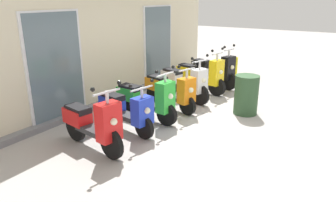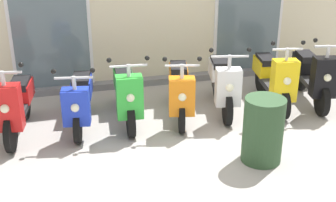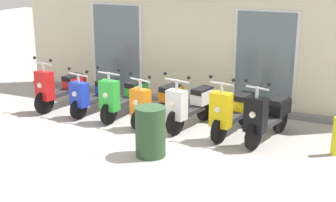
{
  "view_description": "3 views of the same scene",
  "coord_description": "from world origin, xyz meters",
  "px_view_note": "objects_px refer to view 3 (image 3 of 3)",
  "views": [
    {
      "loc": [
        -6.0,
        -2.78,
        2.56
      ],
      "look_at": [
        -0.79,
        0.54,
        0.5
      ],
      "focal_mm": 33.88,
      "sensor_mm": 36.0,
      "label": 1
    },
    {
      "loc": [
        -1.92,
        -5.43,
        3.16
      ],
      "look_at": [
        -0.35,
        0.36,
        0.57
      ],
      "focal_mm": 48.84,
      "sensor_mm": 36.0,
      "label": 2
    },
    {
      "loc": [
        4.17,
        -7.5,
        3.31
      ],
      "look_at": [
        0.44,
        0.62,
        0.64
      ],
      "focal_mm": 50.48,
      "sensor_mm": 36.0,
      "label": 3
    }
  ],
  "objects_px": {
    "scooter_green": "(123,96)",
    "curb_bollard": "(335,136)",
    "trash_bin": "(150,132)",
    "scooter_orange": "(157,101)",
    "scooter_yellow": "(233,111)",
    "scooter_blue": "(95,94)",
    "scooter_red": "(60,87)",
    "scooter_white": "(190,105)",
    "scooter_black": "(267,116)"
  },
  "relations": [
    {
      "from": "curb_bollard",
      "to": "scooter_yellow",
      "type": "bearing_deg",
      "value": 172.57
    },
    {
      "from": "scooter_black",
      "to": "scooter_blue",
      "type": "bearing_deg",
      "value": 178.75
    },
    {
      "from": "scooter_blue",
      "to": "scooter_black",
      "type": "bearing_deg",
      "value": -1.25
    },
    {
      "from": "scooter_blue",
      "to": "scooter_green",
      "type": "height_order",
      "value": "scooter_green"
    },
    {
      "from": "scooter_blue",
      "to": "trash_bin",
      "type": "distance_m",
      "value": 2.77
    },
    {
      "from": "scooter_yellow",
      "to": "scooter_blue",
      "type": "bearing_deg",
      "value": 179.71
    },
    {
      "from": "scooter_red",
      "to": "curb_bollard",
      "type": "relative_size",
      "value": 2.23
    },
    {
      "from": "scooter_green",
      "to": "scooter_orange",
      "type": "height_order",
      "value": "scooter_green"
    },
    {
      "from": "scooter_orange",
      "to": "scooter_black",
      "type": "bearing_deg",
      "value": -1.06
    },
    {
      "from": "scooter_white",
      "to": "scooter_black",
      "type": "height_order",
      "value": "scooter_black"
    },
    {
      "from": "scooter_blue",
      "to": "scooter_green",
      "type": "relative_size",
      "value": 0.91
    },
    {
      "from": "scooter_red",
      "to": "scooter_blue",
      "type": "bearing_deg",
      "value": 2.24
    },
    {
      "from": "scooter_black",
      "to": "trash_bin",
      "type": "distance_m",
      "value": 2.29
    },
    {
      "from": "scooter_white",
      "to": "trash_bin",
      "type": "distance_m",
      "value": 1.65
    },
    {
      "from": "scooter_red",
      "to": "curb_bollard",
      "type": "height_order",
      "value": "scooter_red"
    },
    {
      "from": "scooter_blue",
      "to": "scooter_yellow",
      "type": "relative_size",
      "value": 0.91
    },
    {
      "from": "scooter_red",
      "to": "scooter_yellow",
      "type": "xyz_separation_m",
      "value": [
        4.13,
        0.02,
        -0.02
      ]
    },
    {
      "from": "scooter_blue",
      "to": "scooter_orange",
      "type": "xyz_separation_m",
      "value": [
        1.56,
        -0.04,
        0.02
      ]
    },
    {
      "from": "curb_bollard",
      "to": "scooter_blue",
      "type": "bearing_deg",
      "value": 176.99
    },
    {
      "from": "trash_bin",
      "to": "scooter_orange",
      "type": "bearing_deg",
      "value": 112.34
    },
    {
      "from": "scooter_red",
      "to": "scooter_green",
      "type": "relative_size",
      "value": 0.96
    },
    {
      "from": "scooter_green",
      "to": "trash_bin",
      "type": "bearing_deg",
      "value": -48.08
    },
    {
      "from": "scooter_green",
      "to": "scooter_orange",
      "type": "distance_m",
      "value": 0.85
    },
    {
      "from": "scooter_red",
      "to": "trash_bin",
      "type": "height_order",
      "value": "scooter_red"
    },
    {
      "from": "scooter_green",
      "to": "scooter_yellow",
      "type": "distance_m",
      "value": 2.48
    },
    {
      "from": "scooter_red",
      "to": "scooter_white",
      "type": "bearing_deg",
      "value": 0.63
    },
    {
      "from": "scooter_blue",
      "to": "scooter_yellow",
      "type": "bearing_deg",
      "value": -0.29
    },
    {
      "from": "scooter_red",
      "to": "trash_bin",
      "type": "xyz_separation_m",
      "value": [
        3.14,
        -1.61,
        -0.05
      ]
    },
    {
      "from": "scooter_yellow",
      "to": "scooter_orange",
      "type": "bearing_deg",
      "value": -179.09
    },
    {
      "from": "scooter_orange",
      "to": "scooter_black",
      "type": "relative_size",
      "value": 0.97
    },
    {
      "from": "scooter_green",
      "to": "scooter_white",
      "type": "distance_m",
      "value": 1.59
    },
    {
      "from": "scooter_red",
      "to": "scooter_green",
      "type": "distance_m",
      "value": 1.64
    },
    {
      "from": "scooter_blue",
      "to": "scooter_white",
      "type": "relative_size",
      "value": 0.94
    },
    {
      "from": "curb_bollard",
      "to": "scooter_orange",
      "type": "bearing_deg",
      "value": 176.36
    },
    {
      "from": "scooter_red",
      "to": "scooter_orange",
      "type": "height_order",
      "value": "scooter_red"
    },
    {
      "from": "scooter_orange",
      "to": "scooter_red",
      "type": "bearing_deg",
      "value": 179.86
    },
    {
      "from": "scooter_green",
      "to": "scooter_black",
      "type": "relative_size",
      "value": 1.01
    },
    {
      "from": "scooter_black",
      "to": "trash_bin",
      "type": "bearing_deg",
      "value": -137.14
    },
    {
      "from": "scooter_orange",
      "to": "trash_bin",
      "type": "distance_m",
      "value": 1.73
    },
    {
      "from": "scooter_orange",
      "to": "scooter_black",
      "type": "height_order",
      "value": "scooter_black"
    },
    {
      "from": "trash_bin",
      "to": "curb_bollard",
      "type": "xyz_separation_m",
      "value": [
        2.93,
        1.38,
        -0.09
      ]
    },
    {
      "from": "scooter_green",
      "to": "curb_bollard",
      "type": "height_order",
      "value": "scooter_green"
    },
    {
      "from": "scooter_white",
      "to": "trash_bin",
      "type": "relative_size",
      "value": 1.76
    },
    {
      "from": "curb_bollard",
      "to": "trash_bin",
      "type": "bearing_deg",
      "value": -154.89
    },
    {
      "from": "scooter_orange",
      "to": "scooter_yellow",
      "type": "height_order",
      "value": "scooter_yellow"
    },
    {
      "from": "scooter_black",
      "to": "curb_bollard",
      "type": "bearing_deg",
      "value": -8.41
    },
    {
      "from": "scooter_red",
      "to": "scooter_green",
      "type": "bearing_deg",
      "value": 2.19
    },
    {
      "from": "scooter_red",
      "to": "scooter_orange",
      "type": "bearing_deg",
      "value": -0.14
    },
    {
      "from": "scooter_red",
      "to": "trash_bin",
      "type": "relative_size",
      "value": 1.76
    },
    {
      "from": "scooter_green",
      "to": "scooter_yellow",
      "type": "bearing_deg",
      "value": -0.99
    }
  ]
}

